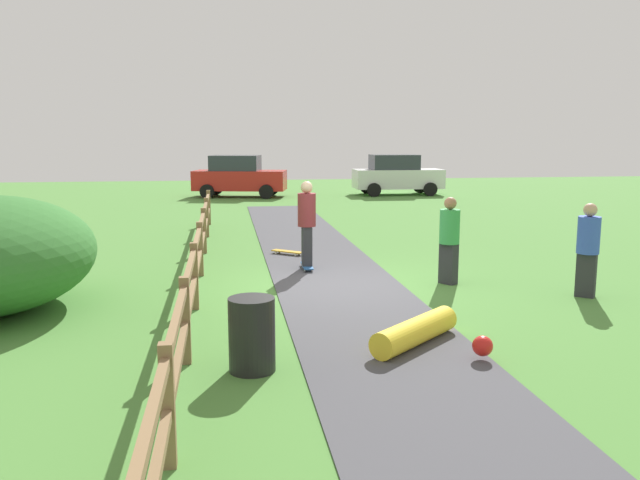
% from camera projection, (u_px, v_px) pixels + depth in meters
% --- Properties ---
extents(ground_plane, '(60.00, 60.00, 0.00)m').
position_uv_depth(ground_plane, '(338.00, 286.00, 12.16)').
color(ground_plane, '#4C8438').
extents(asphalt_path, '(2.40, 28.00, 0.02)m').
position_uv_depth(asphalt_path, '(338.00, 285.00, 12.16)').
color(asphalt_path, '#47474C').
rests_on(asphalt_path, ground_plane).
extents(wooden_fence, '(0.12, 18.12, 1.10)m').
position_uv_depth(wooden_fence, '(197.00, 255.00, 11.68)').
color(wooden_fence, olive).
rests_on(wooden_fence, ground_plane).
extents(trash_bin, '(0.56, 0.56, 0.90)m').
position_uv_depth(trash_bin, '(252.00, 335.00, 7.70)').
color(trash_bin, black).
rests_on(trash_bin, ground_plane).
extents(skater_riding, '(0.39, 0.80, 1.85)m').
position_uv_depth(skater_riding, '(307.00, 220.00, 13.44)').
color(skater_riding, '#265999').
rests_on(skater_riding, asphalt_path).
extents(skater_fallen, '(1.53, 1.55, 0.36)m').
position_uv_depth(skater_fallen, '(420.00, 332.00, 8.61)').
color(skater_fallen, yellow).
rests_on(skater_fallen, asphalt_path).
extents(skateboard_loose, '(0.75, 0.66, 0.08)m').
position_uv_depth(skateboard_loose, '(287.00, 252.00, 15.27)').
color(skateboard_loose, '#BF8C19').
rests_on(skateboard_loose, asphalt_path).
extents(bystander_green, '(0.53, 0.53, 1.66)m').
position_uv_depth(bystander_green, '(449.00, 237.00, 12.20)').
color(bystander_green, '#2D2D33').
rests_on(bystander_green, ground_plane).
extents(bystander_blue, '(0.54, 0.54, 1.65)m').
position_uv_depth(bystander_blue, '(588.00, 246.00, 11.20)').
color(bystander_blue, '#2D2D33').
rests_on(bystander_blue, ground_plane).
extents(parked_car_white, '(4.23, 2.07, 1.92)m').
position_uv_depth(parked_car_white, '(397.00, 175.00, 30.91)').
color(parked_car_white, silver).
rests_on(parked_car_white, ground_plane).
extents(parked_car_red, '(4.46, 2.65, 1.92)m').
position_uv_depth(parked_car_red, '(239.00, 176.00, 29.82)').
color(parked_car_red, red).
rests_on(parked_car_red, ground_plane).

